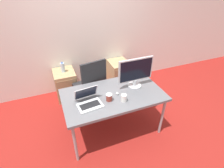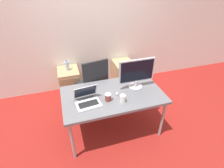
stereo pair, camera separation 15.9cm
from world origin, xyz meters
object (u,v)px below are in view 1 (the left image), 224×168
at_px(cabinet_right, 119,74).
at_px(mouse, 117,93).
at_px(cabinet_left, 66,84).
at_px(water_bottle, 63,67).
at_px(office_chair, 91,91).
at_px(monitor, 136,72).
at_px(coffee_cup_white, 124,98).
at_px(laptop_center, 89,101).
at_px(coffee_cup_brown, 109,97).

distance_m(cabinet_right, mouse, 1.43).
relative_size(cabinet_left, water_bottle, 2.83).
bearing_deg(water_bottle, office_chair, -54.75).
xyz_separation_m(office_chair, monitor, (0.57, -0.59, 0.58)).
distance_m(cabinet_left, monitor, 1.63).
xyz_separation_m(office_chair, cabinet_right, (0.80, 0.54, -0.10)).
bearing_deg(coffee_cup_white, laptop_center, 165.47).
xyz_separation_m(office_chair, mouse, (0.23, -0.69, 0.35)).
bearing_deg(cabinet_left, coffee_cup_white, -65.58).
height_order(cabinet_right, mouse, mouse).
distance_m(office_chair, mouse, 0.81).
relative_size(cabinet_right, coffee_cup_white, 5.38).
xyz_separation_m(office_chair, coffee_cup_white, (0.26, -0.87, 0.39)).
distance_m(water_bottle, monitor, 1.51).
distance_m(cabinet_left, coffee_cup_brown, 1.48).
xyz_separation_m(cabinet_right, laptop_center, (-1.01, -1.29, 0.48)).
bearing_deg(office_chair, coffee_cup_brown, -84.78).
distance_m(laptop_center, coffee_cup_white, 0.48).
xyz_separation_m(cabinet_right, monitor, (-0.23, -1.13, 0.68)).
height_order(office_chair, cabinet_right, office_chair).
xyz_separation_m(cabinet_right, coffee_cup_brown, (-0.73, -1.32, 0.49)).
height_order(cabinet_right, coffee_cup_brown, coffee_cup_brown).
distance_m(water_bottle, coffee_cup_brown, 1.40).
bearing_deg(water_bottle, laptop_center, -82.41).
xyz_separation_m(office_chair, cabinet_left, (-0.38, 0.54, -0.10)).
relative_size(water_bottle, coffee_cup_brown, 1.96).
distance_m(cabinet_left, water_bottle, 0.39).
bearing_deg(mouse, office_chair, 108.75).
bearing_deg(office_chair, cabinet_right, 34.24).
bearing_deg(coffee_cup_brown, mouse, 29.46).
bearing_deg(laptop_center, office_chair, 74.11).
bearing_deg(water_bottle, coffee_cup_brown, -71.00).
xyz_separation_m(monitor, mouse, (-0.34, -0.10, -0.23)).
relative_size(office_chair, laptop_center, 3.02).
bearing_deg(laptop_center, mouse, 7.46).
bearing_deg(mouse, monitor, 16.47).
distance_m(cabinet_left, cabinet_right, 1.18).
bearing_deg(cabinet_left, laptop_center, -82.39).
xyz_separation_m(office_chair, laptop_center, (-0.21, -0.75, 0.38)).
distance_m(water_bottle, laptop_center, 1.31).
xyz_separation_m(cabinet_left, coffee_cup_white, (0.64, -1.41, 0.49)).
relative_size(laptop_center, coffee_cup_brown, 3.32).
distance_m(water_bottle, coffee_cup_white, 1.55).
bearing_deg(coffee_cup_brown, laptop_center, 173.30).
xyz_separation_m(mouse, coffee_cup_white, (0.02, -0.18, 0.04)).
bearing_deg(laptop_center, cabinet_left, 97.61).
xyz_separation_m(water_bottle, coffee_cup_brown, (0.46, -1.32, 0.10)).
distance_m(office_chair, cabinet_right, 0.97).
bearing_deg(cabinet_left, monitor, -49.86).
relative_size(office_chair, monitor, 1.92).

